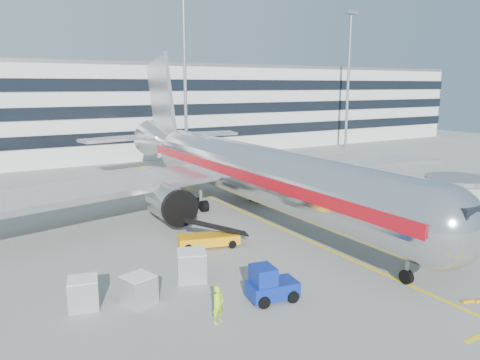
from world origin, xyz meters
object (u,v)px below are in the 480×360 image
main_jet (241,168)px  ramp_worker (218,305)px  cargo_container_front (139,290)px  cargo_container_right (83,293)px  belt_loader (209,239)px  cargo_container_left (192,265)px  baggage_tug (270,285)px

main_jet → ramp_worker: 22.02m
cargo_container_front → ramp_worker: (2.76, -4.16, 0.17)m
cargo_container_right → cargo_container_front: size_ratio=0.99×
belt_loader → cargo_container_left: 6.11m
belt_loader → baggage_tug: bearing=-96.5°
cargo_container_right → cargo_container_front: cargo_container_right is taller
cargo_container_right → ramp_worker: ramp_worker is taller
belt_loader → ramp_worker: belt_loader is taller
main_jet → cargo_container_front: (-14.94, -13.90, -3.41)m
belt_loader → cargo_container_left: belt_loader is taller
main_jet → cargo_container_right: size_ratio=26.76×
ramp_worker → cargo_container_front: bearing=104.0°
belt_loader → ramp_worker: bearing=-114.6°
main_jet → belt_loader: 11.13m
cargo_container_right → cargo_container_front: 2.97m
belt_loader → ramp_worker: size_ratio=2.45×
main_jet → belt_loader: main_jet is taller
baggage_tug → cargo_container_left: (-2.55, 4.87, 0.03)m
main_jet → cargo_container_front: main_jet is taller
cargo_container_right → cargo_container_left: bearing=3.2°
belt_loader → cargo_container_front: (-7.58, -6.37, 0.18)m
baggage_tug → cargo_container_right: 10.26m
cargo_container_right → ramp_worker: size_ratio=0.95×
main_jet → ramp_worker: main_jet is taller
baggage_tug → cargo_container_right: baggage_tug is taller
cargo_container_right → cargo_container_front: bearing=-21.9°
main_jet → baggage_tug: size_ratio=17.07×
cargo_container_right → ramp_worker: (5.52, -5.27, 0.16)m
cargo_container_right → belt_loader: bearing=27.0°
cargo_container_front → ramp_worker: 4.99m
cargo_container_left → ramp_worker: ramp_worker is taller
cargo_container_front → cargo_container_left: bearing=20.7°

